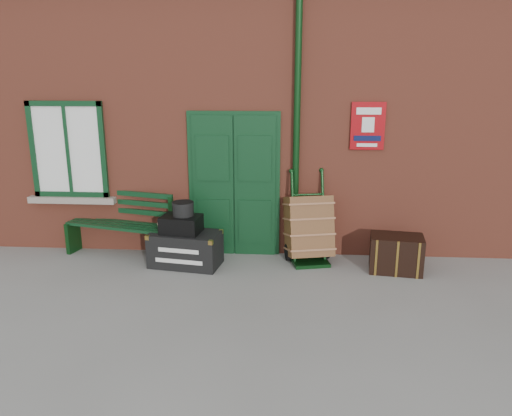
# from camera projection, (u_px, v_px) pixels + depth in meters

# --- Properties ---
(ground) EXTENTS (80.00, 80.00, 0.00)m
(ground) POSITION_uv_depth(u_px,v_px,m) (246.00, 292.00, 6.62)
(ground) COLOR gray
(ground) RESTS_ON ground
(station_building) EXTENTS (10.30, 4.30, 4.36)m
(station_building) POSITION_uv_depth(u_px,v_px,m) (261.00, 108.00, 9.40)
(station_building) COLOR #9D4832
(station_building) RESTS_ON ground
(bench) EXTENTS (1.75, 0.92, 1.04)m
(bench) POSITION_uv_depth(u_px,v_px,m) (121.00, 222.00, 7.90)
(bench) COLOR #0E3419
(bench) RESTS_ON ground
(houdini_trunk) EXTENTS (1.11, 0.72, 0.51)m
(houdini_trunk) POSITION_uv_depth(u_px,v_px,m) (186.00, 249.00, 7.48)
(houdini_trunk) COLOR black
(houdini_trunk) RESTS_ON ground
(strongbox) EXTENTS (0.62, 0.50, 0.26)m
(strongbox) POSITION_uv_depth(u_px,v_px,m) (181.00, 224.00, 7.38)
(strongbox) COLOR black
(strongbox) RESTS_ON houdini_trunk
(hatbox) EXTENTS (0.35, 0.35, 0.21)m
(hatbox) POSITION_uv_depth(u_px,v_px,m) (183.00, 209.00, 7.35)
(hatbox) COLOR black
(hatbox) RESTS_ON strongbox
(suitcase_back) EXTENTS (0.43, 0.53, 0.70)m
(suitcase_back) POSITION_uv_depth(u_px,v_px,m) (175.00, 238.00, 7.69)
(suitcase_back) COLOR tan
(suitcase_back) RESTS_ON ground
(suitcase_front) EXTENTS (0.36, 0.47, 0.60)m
(suitcase_front) POSITION_uv_depth(u_px,v_px,m) (185.00, 243.00, 7.59)
(suitcase_front) COLOR tan
(suitcase_front) RESTS_ON ground
(porter_trolley) EXTENTS (0.80, 0.84, 1.38)m
(porter_trolley) POSITION_uv_depth(u_px,v_px,m) (309.00, 228.00, 7.60)
(porter_trolley) COLOR black
(porter_trolley) RESTS_ON ground
(dark_trunk) EXTENTS (0.80, 0.58, 0.54)m
(dark_trunk) POSITION_uv_depth(u_px,v_px,m) (396.00, 254.00, 7.26)
(dark_trunk) COLOR black
(dark_trunk) RESTS_ON ground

